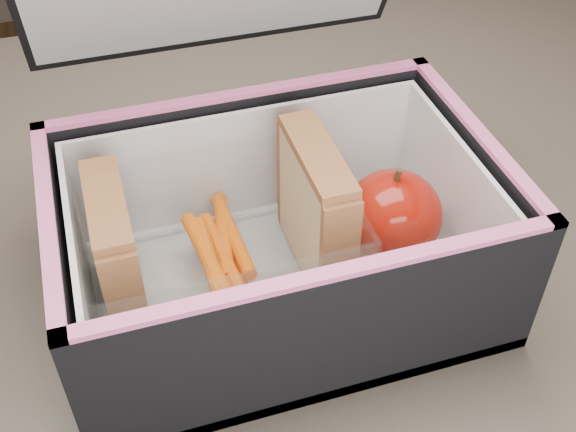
% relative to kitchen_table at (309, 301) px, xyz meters
% --- Properties ---
extents(kitchen_table, '(1.20, 0.80, 0.75)m').
position_rel_kitchen_table_xyz_m(kitchen_table, '(0.00, 0.00, 0.00)').
color(kitchen_table, brown).
rests_on(kitchen_table, ground).
extents(lunch_bag, '(0.29, 0.28, 0.28)m').
position_rel_kitchen_table_xyz_m(lunch_bag, '(-0.04, -0.05, 0.15)').
color(lunch_bag, black).
rests_on(lunch_bag, kitchen_table).
extents(plastic_tub, '(0.18, 0.13, 0.07)m').
position_rel_kitchen_table_xyz_m(plastic_tub, '(-0.08, -0.05, 0.14)').
color(plastic_tub, white).
rests_on(plastic_tub, lunch_bag).
extents(sandwich_left, '(0.02, 0.09, 0.10)m').
position_rel_kitchen_table_xyz_m(sandwich_left, '(-0.15, -0.05, 0.16)').
color(sandwich_left, tan).
rests_on(sandwich_left, plastic_tub).
extents(sandwich_right, '(0.03, 0.09, 0.10)m').
position_rel_kitchen_table_xyz_m(sandwich_right, '(-0.01, -0.05, 0.16)').
color(sandwich_right, tan).
rests_on(sandwich_right, plastic_tub).
extents(carrot_sticks, '(0.04, 0.14, 0.03)m').
position_rel_kitchen_table_xyz_m(carrot_sticks, '(-0.08, -0.05, 0.12)').
color(carrot_sticks, '#DB560A').
rests_on(carrot_sticks, plastic_tub).
extents(paper_napkin, '(0.07, 0.07, 0.01)m').
position_rel_kitchen_table_xyz_m(paper_napkin, '(0.04, -0.05, 0.11)').
color(paper_napkin, white).
rests_on(paper_napkin, lunch_bag).
extents(red_apple, '(0.09, 0.09, 0.08)m').
position_rel_kitchen_table_xyz_m(red_apple, '(0.04, -0.06, 0.14)').
color(red_apple, maroon).
rests_on(red_apple, paper_napkin).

